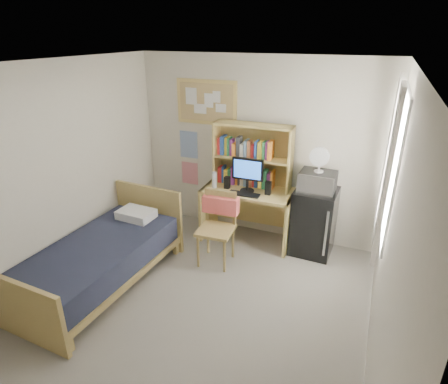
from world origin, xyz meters
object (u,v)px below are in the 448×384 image
at_px(speaker_left, 227,182).
at_px(monitor, 247,176).
at_px(desk_fan, 320,161).
at_px(speaker_right, 268,188).
at_px(desk, 248,215).
at_px(desk_chair, 216,230).
at_px(microwave, 318,181).
at_px(bulletin_board, 207,102).
at_px(bed, 100,264).
at_px(mini_fridge, 314,221).

bearing_deg(speaker_left, monitor, 0.00).
bearing_deg(desk_fan, speaker_right, -171.05).
height_order(desk, desk_chair, desk_chair).
height_order(desk, microwave, microwave).
relative_size(speaker_left, microwave, 0.38).
xyz_separation_m(desk_chair, desk_fan, (1.12, 0.76, 0.86)).
bearing_deg(bulletin_board, bed, -103.72).
bearing_deg(monitor, bed, -129.45).
relative_size(desk, speaker_right, 6.91).
xyz_separation_m(speaker_left, speaker_right, (0.60, 0.02, 0.01)).
height_order(bed, speaker_left, speaker_left).
distance_m(desk, bed, 2.13).
height_order(desk_chair, monitor, monitor).
relative_size(speaker_left, desk_fan, 0.57).
relative_size(speaker_left, speaker_right, 0.94).
relative_size(mini_fridge, microwave, 2.04).
distance_m(mini_fridge, desk_fan, 0.88).
distance_m(monitor, desk_fan, 0.99).
xyz_separation_m(monitor, speaker_left, (-0.30, -0.01, -0.15)).
height_order(desk, speaker_left, speaker_left).
distance_m(bulletin_board, desk_chair, 1.88).
xyz_separation_m(desk, desk_chair, (-0.18, -0.73, 0.09)).
bearing_deg(microwave, bulletin_board, 172.04).
distance_m(monitor, microwave, 0.94).
relative_size(bulletin_board, desk, 0.73).
distance_m(desk_chair, speaker_right, 0.93).
height_order(desk, desk_fan, desk_fan).
xyz_separation_m(speaker_right, microwave, (0.64, 0.08, 0.17)).
height_order(speaker_left, microwave, microwave).
bearing_deg(bulletin_board, microwave, -9.78).
bearing_deg(desk, monitor, -90.00).
height_order(bulletin_board, microwave, bulletin_board).
bearing_deg(desk, microwave, 0.21).
bearing_deg(microwave, desk, -176.50).
bearing_deg(desk_chair, desk_fan, 29.70).
relative_size(monitor, speaker_left, 2.67).
relative_size(microwave, desk_fan, 1.49).
distance_m(desk, desk_fan, 1.33).
height_order(mini_fridge, monitor, monitor).
xyz_separation_m(bulletin_board, monitor, (0.79, -0.39, -0.88)).
xyz_separation_m(desk, desk_fan, (0.94, 0.03, 0.95)).
distance_m(mini_fridge, speaker_right, 0.78).
xyz_separation_m(desk, bed, (-1.28, -1.70, -0.12)).
relative_size(bulletin_board, speaker_left, 5.36).
bearing_deg(speaker_left, speaker_right, 0.00).
bearing_deg(speaker_right, speaker_left, -180.00).
xyz_separation_m(desk_chair, speaker_left, (-0.11, 0.66, 0.40)).
relative_size(bulletin_board, desk_fan, 3.07).
xyz_separation_m(microwave, desk_fan, (0.00, 0.00, 0.29)).
distance_m(monitor, speaker_left, 0.33).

